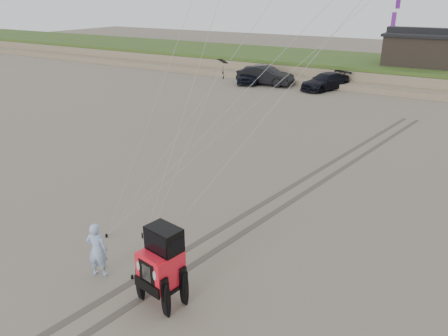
% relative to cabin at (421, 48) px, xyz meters
% --- Properties ---
extents(ground, '(160.00, 160.00, 0.00)m').
position_rel_cabin_xyz_m(ground, '(-2.00, -37.00, -3.24)').
color(ground, '#6B6054').
rests_on(ground, ground).
extents(dune_ridge, '(160.00, 14.25, 1.73)m').
position_rel_cabin_xyz_m(dune_ridge, '(-2.00, 0.50, -2.42)').
color(dune_ridge, '#7A6B54').
rests_on(dune_ridge, ground).
extents(cabin, '(6.40, 5.40, 3.35)m').
position_rel_cabin_xyz_m(cabin, '(0.00, 0.00, 0.00)').
color(cabin, black).
rests_on(cabin, dune_ridge).
extents(truck_a, '(3.23, 5.05, 1.60)m').
position_rel_cabin_xyz_m(truck_a, '(-13.57, -8.26, -2.44)').
color(truck_a, black).
rests_on(truck_a, ground).
extents(truck_b, '(5.36, 2.12, 1.74)m').
position_rel_cabin_xyz_m(truck_b, '(-11.90, -8.42, -2.37)').
color(truck_b, black).
rests_on(truck_b, ground).
extents(truck_c, '(3.71, 5.43, 1.46)m').
position_rel_cabin_xyz_m(truck_c, '(-6.32, -7.70, -2.51)').
color(truck_c, black).
rests_on(truck_c, ground).
extents(jeep, '(2.88, 5.14, 1.81)m').
position_rel_cabin_xyz_m(jeep, '(-0.28, -37.85, -2.33)').
color(jeep, red).
rests_on(jeep, ground).
extents(man, '(0.75, 0.63, 1.75)m').
position_rel_cabin_xyz_m(man, '(-2.70, -37.87, -2.36)').
color(man, '#98B1EB').
rests_on(man, ground).
extents(stake_main, '(0.08, 0.08, 0.12)m').
position_rel_cabin_xyz_m(stake_main, '(-4.15, -36.18, -3.18)').
color(stake_main, black).
rests_on(stake_main, ground).
extents(stake_aux, '(0.08, 0.08, 0.12)m').
position_rel_cabin_xyz_m(stake_aux, '(-1.72, -37.51, -3.18)').
color(stake_aux, black).
rests_on(stake_aux, ground).
extents(tire_tracks, '(5.22, 29.74, 0.01)m').
position_rel_cabin_xyz_m(tire_tracks, '(0.00, -29.00, -3.23)').
color(tire_tracks, '#4C443D').
rests_on(tire_tracks, ground).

